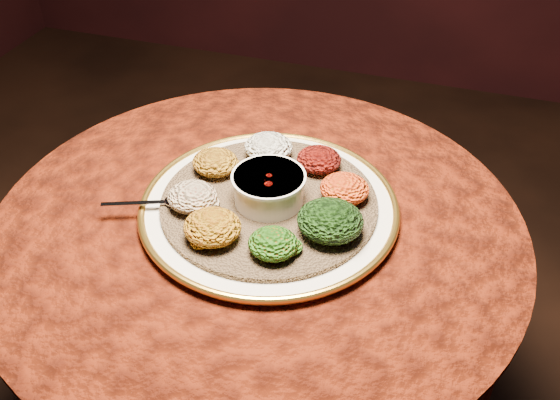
% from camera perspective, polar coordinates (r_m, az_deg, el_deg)
% --- Properties ---
extents(table, '(0.96, 0.96, 0.73)m').
position_cam_1_polar(table, '(1.25, -1.92, -8.00)').
color(table, black).
rests_on(table, ground).
extents(platter, '(0.57, 0.57, 0.02)m').
position_cam_1_polar(platter, '(1.13, -1.01, -0.64)').
color(platter, silver).
rests_on(platter, table).
extents(injera, '(0.47, 0.47, 0.01)m').
position_cam_1_polar(injera, '(1.12, -1.01, -0.21)').
color(injera, olive).
rests_on(injera, platter).
extents(stew_bowl, '(0.13, 0.13, 0.05)m').
position_cam_1_polar(stew_bowl, '(1.10, -1.03, 1.27)').
color(stew_bowl, silver).
rests_on(stew_bowl, injera).
extents(spoon, '(0.15, 0.07, 0.01)m').
position_cam_1_polar(spoon, '(1.12, -10.03, -0.15)').
color(spoon, silver).
rests_on(spoon, injera).
extents(portion_ayib, '(0.09, 0.09, 0.05)m').
position_cam_1_polar(portion_ayib, '(1.21, -1.06, 4.84)').
color(portion_ayib, white).
rests_on(portion_ayib, injera).
extents(portion_kitfo, '(0.08, 0.08, 0.04)m').
position_cam_1_polar(portion_kitfo, '(1.19, 3.58, 3.72)').
color(portion_kitfo, black).
rests_on(portion_kitfo, injera).
extents(portion_tikil, '(0.09, 0.08, 0.04)m').
position_cam_1_polar(portion_tikil, '(1.12, 5.92, 1.04)').
color(portion_tikil, '#B26F0E').
rests_on(portion_tikil, injera).
extents(portion_gomen, '(0.11, 0.11, 0.05)m').
position_cam_1_polar(portion_gomen, '(1.04, 4.62, -1.89)').
color(portion_gomen, black).
rests_on(portion_gomen, injera).
extents(portion_mixveg, '(0.08, 0.08, 0.04)m').
position_cam_1_polar(portion_mixveg, '(1.00, -0.64, -4.00)').
color(portion_mixveg, '#8C3509').
rests_on(portion_mixveg, injera).
extents(portion_kik, '(0.10, 0.09, 0.05)m').
position_cam_1_polar(portion_kik, '(1.03, -6.20, -2.48)').
color(portion_kik, '#9F6C0E').
rests_on(portion_kik, injera).
extents(portion_timatim, '(0.09, 0.08, 0.04)m').
position_cam_1_polar(portion_timatim, '(1.10, -8.02, 0.29)').
color(portion_timatim, maroon).
rests_on(portion_timatim, injera).
extents(portion_shiro, '(0.09, 0.08, 0.04)m').
position_cam_1_polar(portion_shiro, '(1.18, -5.95, 3.46)').
color(portion_shiro, '#A36F13').
rests_on(portion_shiro, injera).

